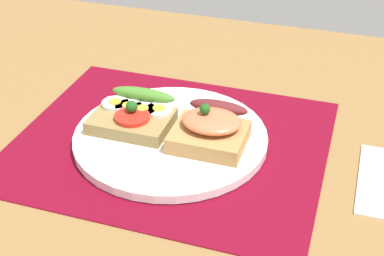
# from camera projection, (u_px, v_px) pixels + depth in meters

# --- Properties ---
(ground_plane) EXTENTS (1.20, 0.90, 0.03)m
(ground_plane) POSITION_uv_depth(u_px,v_px,m) (171.00, 153.00, 0.75)
(ground_plane) COLOR olive
(placemat) EXTENTS (0.41, 0.34, 0.00)m
(placemat) POSITION_uv_depth(u_px,v_px,m) (171.00, 142.00, 0.74)
(placemat) COLOR maroon
(placemat) RESTS_ON ground_plane
(plate) EXTENTS (0.26, 0.26, 0.01)m
(plate) POSITION_uv_depth(u_px,v_px,m) (171.00, 137.00, 0.74)
(plate) COLOR white
(plate) RESTS_ON placemat
(sandwich_egg_tomato) EXTENTS (0.11, 0.09, 0.04)m
(sandwich_egg_tomato) POSITION_uv_depth(u_px,v_px,m) (134.00, 114.00, 0.75)
(sandwich_egg_tomato) COLOR olive
(sandwich_egg_tomato) RESTS_ON plate
(sandwich_salmon) EXTENTS (0.09, 0.09, 0.05)m
(sandwich_salmon) POSITION_uv_depth(u_px,v_px,m) (211.00, 129.00, 0.71)
(sandwich_salmon) COLOR #B4844B
(sandwich_salmon) RESTS_ON plate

